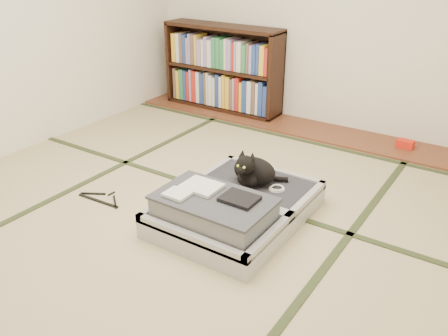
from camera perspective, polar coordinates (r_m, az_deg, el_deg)
The scene contains 9 objects.
floor at distance 3.30m, azimuth -4.10°, elevation -5.90°, with size 4.50×4.50×0.00m, color tan.
wood_strip at distance 4.87m, azimuth 10.33°, elevation 4.59°, with size 4.00×0.50×0.02m, color brown.
red_item at distance 4.63m, azimuth 20.96°, elevation 2.74°, with size 0.15×0.09×0.07m, color red.
tatami_borders at distance 3.65m, azimuth 0.60°, elevation -2.48°, with size 4.00×4.50×0.01m.
bookcase at distance 5.30m, azimuth -0.16°, elevation 11.73°, with size 1.36×0.31×0.92m.
suitcase at distance 3.17m, azimuth 1.06°, elevation -4.84°, with size 0.82×1.10×0.32m.
cat at distance 3.33m, azimuth 3.47°, elevation -0.36°, with size 0.37×0.37×0.30m.
cable_coil at distance 3.32m, azimuth 6.37°, elevation -2.46°, with size 0.11×0.11×0.03m.
hanger at distance 3.61m, azimuth -14.55°, elevation -3.64°, with size 0.39×0.18×0.01m.
Camera 1 is at (1.75, -2.21, 1.72)m, focal length 38.00 mm.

